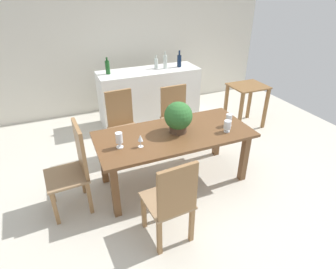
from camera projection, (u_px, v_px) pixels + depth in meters
The scene contains 18 objects.
ground_plane at pixel (168, 171), 4.02m from camera, with size 7.04×7.04×0.00m, color beige.
back_wall at pixel (117, 45), 5.49m from camera, with size 6.40×0.10×2.60m, color beige.
dining_table at pixel (174, 140), 3.55m from camera, with size 1.97×0.90×0.74m.
chair_far_left at pixel (122, 122), 4.17m from camera, with size 0.46×0.44×1.04m.
chair_near_left at pixel (172, 200), 2.69m from camera, with size 0.47×0.50×1.02m.
chair_head_end at pixel (74, 165), 3.16m from camera, with size 0.48×0.50×1.07m.
chair_far_right at pixel (176, 113), 4.49m from camera, with size 0.48×0.46×0.98m.
flower_centerpiece at pixel (178, 117), 3.43m from camera, with size 0.35×0.35×0.40m.
crystal_vase_left at pixel (119, 139), 3.15m from camera, with size 0.08×0.08×0.19m.
crystal_vase_center_near at pixel (227, 125), 3.49m from camera, with size 0.09×0.09×0.15m.
crystal_vase_right at pixel (229, 119), 3.64m from camera, with size 0.09×0.09×0.17m.
wine_glass at pixel (140, 139), 3.16m from camera, with size 0.06×0.06×0.16m.
kitchen_counter at pixel (149, 96), 5.31m from camera, with size 1.87×0.63×0.99m, color white.
wine_bottle_dark at pixel (179, 61), 5.21m from camera, with size 0.08×0.08×0.31m.
wine_bottle_clear at pixel (156, 63), 5.13m from camera, with size 0.07×0.07×0.24m.
wine_bottle_green at pixel (108, 67), 4.81m from camera, with size 0.08×0.08×0.29m.
wine_bottle_tall at pixel (165, 62), 5.11m from camera, with size 0.07×0.07×0.31m.
side_table at pixel (247, 96), 5.04m from camera, with size 0.63×0.54×0.79m.
Camera 1 is at (-1.27, -3.00, 2.43)m, focal length 29.67 mm.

